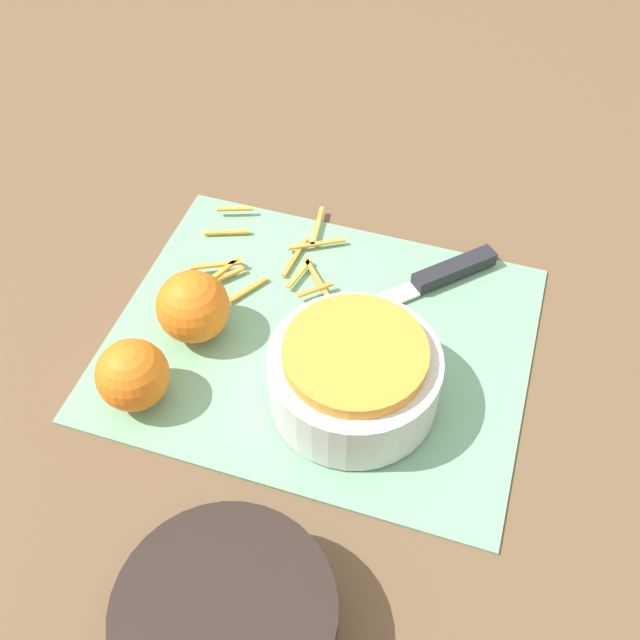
% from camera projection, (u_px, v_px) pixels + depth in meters
% --- Properties ---
extents(ground_plane, '(4.00, 4.00, 0.00)m').
position_uv_depth(ground_plane, '(320.00, 342.00, 0.78)').
color(ground_plane, brown).
extents(cutting_board, '(0.43, 0.35, 0.01)m').
position_uv_depth(cutting_board, '(320.00, 340.00, 0.78)').
color(cutting_board, '#75AD84').
rests_on(cutting_board, ground_plane).
extents(bowl_speckled, '(0.16, 0.16, 0.08)m').
position_uv_depth(bowl_speckled, '(354.00, 374.00, 0.70)').
color(bowl_speckled, silver).
rests_on(bowl_speckled, cutting_board).
extents(bowl_dark, '(0.17, 0.17, 0.06)m').
position_uv_depth(bowl_dark, '(227.00, 622.00, 0.57)').
color(bowl_dark, black).
rests_on(bowl_dark, ground_plane).
extents(knife, '(0.20, 0.20, 0.02)m').
position_uv_depth(knife, '(429.00, 280.00, 0.82)').
color(knife, '#232328').
rests_on(knife, cutting_board).
extents(orange_left, '(0.07, 0.07, 0.07)m').
position_uv_depth(orange_left, '(133.00, 375.00, 0.71)').
color(orange_left, orange).
rests_on(orange_left, cutting_board).
extents(orange_right, '(0.08, 0.08, 0.08)m').
position_uv_depth(orange_right, '(193.00, 307.00, 0.76)').
color(orange_right, orange).
rests_on(orange_right, cutting_board).
extents(peel_pile, '(0.17, 0.18, 0.01)m').
position_uv_depth(peel_pile, '(270.00, 259.00, 0.85)').
color(peel_pile, orange).
rests_on(peel_pile, cutting_board).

